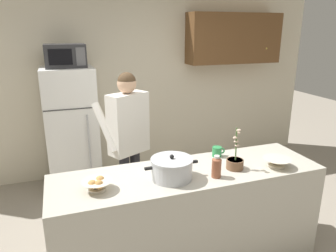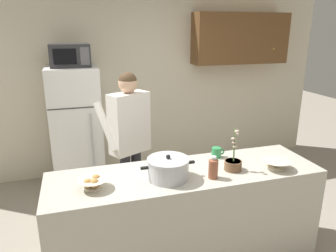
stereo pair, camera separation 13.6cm
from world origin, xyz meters
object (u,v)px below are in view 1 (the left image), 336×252
object	(u,v)px
refrigerator	(72,130)
potted_orchid	(235,162)
microwave	(65,56)
person_near_pot	(128,131)
bottle_near_edge	(216,167)
empty_bowl	(277,162)
coffee_mug	(217,152)
cooking_pot	(172,168)
bread_bowl	(97,184)

from	to	relation	value
refrigerator	potted_orchid	distance (m)	2.32
microwave	person_near_pot	xyz separation A→B (m)	(0.54, -0.96, -0.73)
bottle_near_edge	empty_bowl	bearing A→B (deg)	0.38
coffee_mug	potted_orchid	world-z (taller)	potted_orchid
empty_bowl	bottle_near_edge	distance (m)	0.61
coffee_mug	empty_bowl	distance (m)	0.55
person_near_pot	empty_bowl	world-z (taller)	person_near_pot
potted_orchid	cooking_pot	bearing A→B (deg)	179.30
microwave	empty_bowl	distance (m)	2.72
cooking_pot	microwave	bearing A→B (deg)	109.96
refrigerator	coffee_mug	bearing A→B (deg)	-52.14
person_near_pot	cooking_pot	size ratio (longest dim) A/B	3.69
refrigerator	cooking_pot	xyz separation A→B (m)	(0.69, -1.92, 0.19)
empty_bowl	bread_bowl	bearing A→B (deg)	176.59
microwave	bottle_near_edge	size ratio (longest dim) A/B	2.51
person_near_pot	bread_bowl	xyz separation A→B (m)	(-0.45, -0.95, -0.08)
microwave	bottle_near_edge	world-z (taller)	microwave
empty_bowl	microwave	bearing A→B (deg)	129.54
bottle_near_edge	refrigerator	bearing A→B (deg)	117.32
refrigerator	bread_bowl	size ratio (longest dim) A/B	6.94
refrigerator	empty_bowl	xyz separation A→B (m)	(1.65, -2.02, 0.14)
microwave	potted_orchid	bearing A→B (deg)	-56.22
coffee_mug	cooking_pot	bearing A→B (deg)	-152.65
bottle_near_edge	coffee_mug	bearing A→B (deg)	61.12
cooking_pot	bottle_near_edge	xyz separation A→B (m)	(0.35, -0.10, 0.01)
empty_bowl	potted_orchid	bearing A→B (deg)	166.57
person_near_pot	bottle_near_edge	world-z (taller)	person_near_pot
cooking_pot	empty_bowl	xyz separation A→B (m)	(0.96, -0.10, -0.04)
person_near_pot	potted_orchid	world-z (taller)	person_near_pot
cooking_pot	person_near_pot	bearing A→B (deg)	99.18
bread_bowl	bottle_near_edge	world-z (taller)	bottle_near_edge
coffee_mug	bottle_near_edge	world-z (taller)	bottle_near_edge
cooking_pot	coffee_mug	xyz separation A→B (m)	(0.57, 0.30, -0.04)
empty_bowl	person_near_pot	bearing A→B (deg)	136.92
bread_bowl	empty_bowl	size ratio (longest dim) A/B	0.94
coffee_mug	microwave	bearing A→B (deg)	128.23
cooking_pot	potted_orchid	bearing A→B (deg)	-0.70
cooking_pot	refrigerator	bearing A→B (deg)	109.75
microwave	bottle_near_edge	bearing A→B (deg)	-62.42
coffee_mug	bottle_near_edge	xyz separation A→B (m)	(-0.22, -0.40, 0.05)
cooking_pot	coffee_mug	bearing A→B (deg)	27.35
cooking_pot	empty_bowl	bearing A→B (deg)	-5.72
refrigerator	empty_bowl	distance (m)	2.61
refrigerator	potted_orchid	xyz separation A→B (m)	(1.28, -1.93, 0.16)
bottle_near_edge	bread_bowl	bearing A→B (deg)	174.22
microwave	empty_bowl	world-z (taller)	microwave
refrigerator	potted_orchid	bearing A→B (deg)	-56.52
bread_bowl	bottle_near_edge	distance (m)	0.97
microwave	bottle_near_edge	distance (m)	2.39
coffee_mug	bread_bowl	bearing A→B (deg)	-165.73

